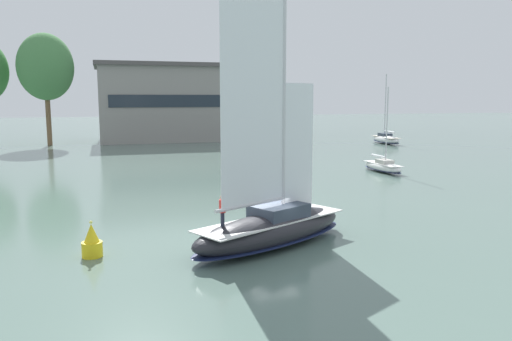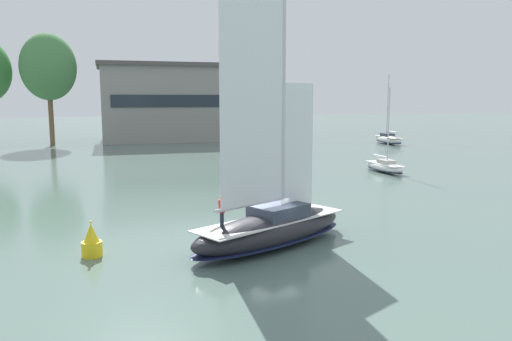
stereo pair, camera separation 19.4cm
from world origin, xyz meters
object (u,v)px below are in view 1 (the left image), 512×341
(sailboat_main, at_px, (272,225))
(channel_buoy, at_px, (92,243))
(tree_shore_left, at_px, (45,67))
(sailboat_moored_near_marina, at_px, (386,139))
(sailboat_moored_mid_channel, at_px, (383,166))

(sailboat_main, bearing_deg, channel_buoy, 174.90)
(tree_shore_left, relative_size, sailboat_main, 1.26)
(sailboat_main, bearing_deg, tree_shore_left, 104.68)
(sailboat_moored_near_marina, relative_size, channel_buoy, 6.45)
(tree_shore_left, xyz_separation_m, sailboat_main, (17.47, -66.69, -11.96))
(sailboat_main, bearing_deg, sailboat_moored_near_marina, 53.23)
(tree_shore_left, relative_size, sailboat_moored_near_marina, 1.54)
(sailboat_moored_mid_channel, distance_m, channel_buoy, 36.95)
(sailboat_main, xyz_separation_m, channel_buoy, (-9.41, 0.84, -0.42))
(sailboat_main, bearing_deg, sailboat_moored_mid_channel, 47.72)
(tree_shore_left, xyz_separation_m, sailboat_moored_mid_channel, (37.97, -44.15, -12.50))
(tree_shore_left, xyz_separation_m, channel_buoy, (8.06, -65.85, -12.38))
(sailboat_main, xyz_separation_m, sailboat_moored_near_marina, (39.12, 52.34, -0.34))
(tree_shore_left, relative_size, sailboat_moored_mid_channel, 2.04)
(tree_shore_left, bearing_deg, channel_buoy, -83.02)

